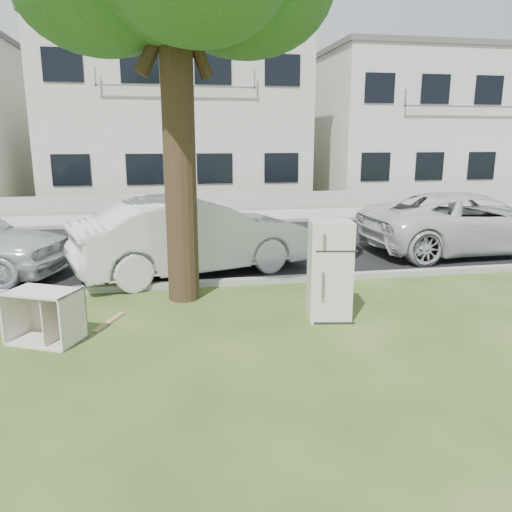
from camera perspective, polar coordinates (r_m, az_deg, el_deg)
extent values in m
plane|color=#2D4719|center=(7.36, -4.40, -8.93)|extent=(120.00, 120.00, 0.00)
cube|color=black|center=(13.10, -7.24, 0.96)|extent=(120.00, 7.00, 0.01)
cube|color=gray|center=(9.66, -5.98, -3.49)|extent=(120.00, 0.18, 0.12)
cube|color=gray|center=(16.58, -7.98, 3.52)|extent=(120.00, 0.18, 0.12)
cube|color=gray|center=(18.01, -8.20, 4.30)|extent=(120.00, 2.80, 0.01)
cube|color=gray|center=(19.54, -8.44, 6.02)|extent=(120.00, 0.15, 0.70)
cylinder|color=black|center=(8.59, -8.76, 11.95)|extent=(0.54, 0.54, 5.20)
cube|color=beige|center=(24.30, -9.19, 15.07)|extent=(11.00, 8.00, 7.20)
cube|color=#595451|center=(24.71, -9.53, 23.72)|extent=(11.22, 8.16, 0.24)
cube|color=beige|center=(27.40, 17.61, 13.79)|extent=(10.00, 8.00, 6.60)
cube|color=#595451|center=(27.68, 18.14, 20.87)|extent=(10.20, 8.16, 0.24)
cube|color=beige|center=(7.84, 8.41, -1.63)|extent=(0.73, 0.69, 1.56)
cube|color=silver|center=(7.57, -23.02, -6.33)|extent=(1.12, 0.95, 0.74)
cube|color=#91664C|center=(8.04, -22.51, -7.92)|extent=(0.81, 0.30, 0.02)
cube|color=#9C7F57|center=(8.11, -16.42, -7.22)|extent=(0.44, 0.83, 0.02)
imported|color=silver|center=(10.46, -7.19, 2.33)|extent=(5.19, 3.13, 1.62)
imported|color=silver|center=(13.49, 23.26, 3.54)|extent=(5.45, 2.65, 1.49)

